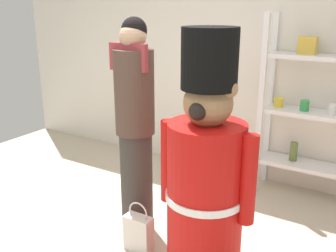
{
  "coord_description": "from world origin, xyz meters",
  "views": [
    {
      "loc": [
        1.39,
        -1.7,
        1.82
      ],
      "look_at": [
        0.03,
        0.52,
        1.0
      ],
      "focal_mm": 41.12,
      "sensor_mm": 36.0,
      "label": 1
    }
  ],
  "objects": [
    {
      "name": "teddy_bear_guard",
      "position": [
        0.37,
        0.45,
        0.73
      ],
      "size": [
        0.7,
        0.54,
        1.7
      ],
      "color": "red",
      "rests_on": "ground_plane"
    },
    {
      "name": "merchandise_shelf",
      "position": [
        0.9,
        1.98,
        0.91
      ],
      "size": [
        1.3,
        0.35,
        1.76
      ],
      "color": "white",
      "rests_on": "ground_plane"
    },
    {
      "name": "back_wall",
      "position": [
        0.0,
        2.2,
        1.3
      ],
      "size": [
        6.4,
        0.12,
        2.6
      ],
      "primitive_type": "cube",
      "color": "silver",
      "rests_on": "ground_plane"
    },
    {
      "name": "person_shopper",
      "position": [
        -0.32,
        0.59,
        0.92
      ],
      "size": [
        0.32,
        0.31,
        1.75
      ],
      "color": "#38332D",
      "rests_on": "ground_plane"
    },
    {
      "name": "shopping_bag",
      "position": [
        -0.15,
        0.37,
        0.15
      ],
      "size": [
        0.22,
        0.11,
        0.41
      ],
      "color": "silver",
      "rests_on": "ground_plane"
    }
  ]
}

